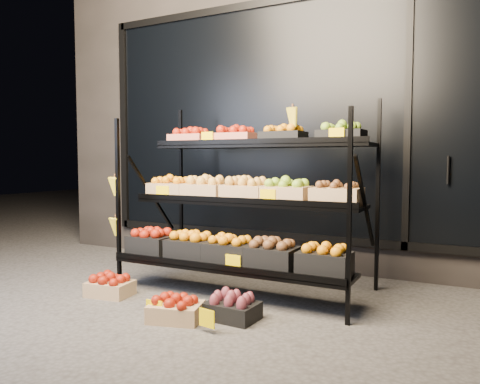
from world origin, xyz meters
The scene contains 8 objects.
ground centered at (0.00, 0.00, 0.00)m, with size 24.00×24.00×0.00m, color #514F4C.
building centered at (0.00, 2.59, 1.75)m, with size 6.00×2.08×3.50m.
display_rack centered at (-0.01, 0.60, 0.79)m, with size 2.18×1.02×1.71m.
tag_floor_a centered at (-0.19, -0.40, 0.06)m, with size 0.13×0.01×0.12m, color #FFD300.
tag_floor_b centered at (0.24, -0.40, 0.06)m, with size 0.13×0.01×0.12m, color #FFD300.
floor_crate_left centered at (-0.92, -0.05, 0.09)m, with size 0.39×0.31×0.19m.
floor_crate_midright centered at (-0.08, -0.30, 0.09)m, with size 0.42×0.35×0.19m.
floor_crate_right centered at (0.26, -0.09, 0.09)m, with size 0.37×0.28×0.19m.
Camera 1 is at (1.82, -2.97, 1.14)m, focal length 35.00 mm.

